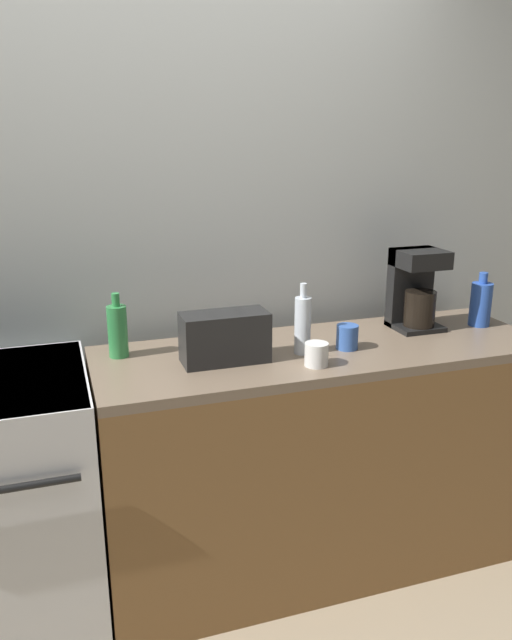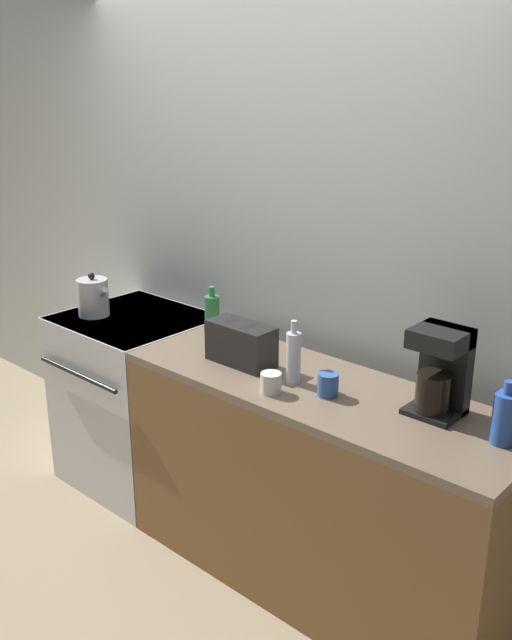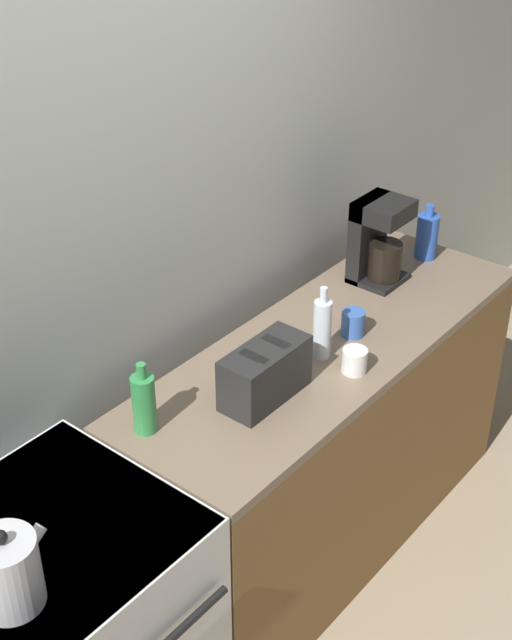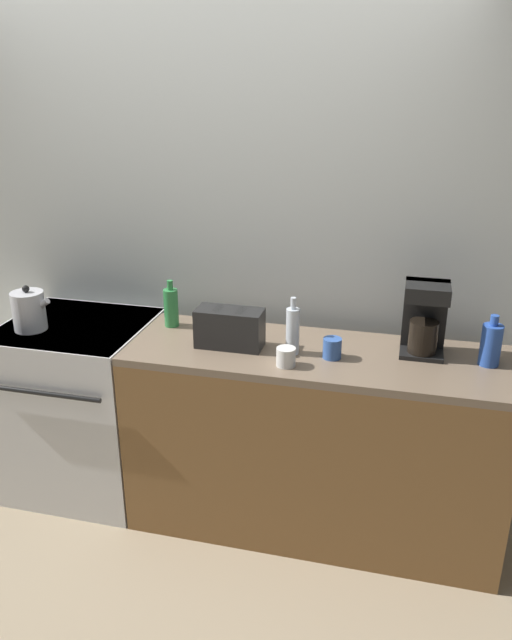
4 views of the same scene
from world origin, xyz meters
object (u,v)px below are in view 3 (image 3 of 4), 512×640
object	(u,v)px
coffee_maker	(377,239)
cup_blue	(353,323)
cup_white	(355,361)
bottle_green	(144,403)
toaster	(265,373)
bottle_blue	(427,236)
kettle	(8,572)
bottle_clear	(322,328)

from	to	relation	value
coffee_maker	cup_blue	bearing A→B (deg)	-157.62
coffee_maker	cup_white	distance (m)	0.65
bottle_green	cup_white	world-z (taller)	bottle_green
toaster	coffee_maker	size ratio (longest dim) A/B	0.93
bottle_blue	cup_white	size ratio (longest dim) A/B	2.73
kettle	bottle_clear	distance (m)	1.31
kettle	coffee_maker	xyz separation A→B (m)	(1.88, 0.19, 0.07)
toaster	cup_white	size ratio (longest dim) A/B	3.68
bottle_blue	bottle_green	world-z (taller)	bottle_green
toaster	cup_blue	bearing A→B (deg)	-1.50
kettle	bottle_clear	size ratio (longest dim) A/B	0.86
toaster	bottle_clear	world-z (taller)	bottle_clear
toaster	cup_white	world-z (taller)	toaster
coffee_maker	bottle_clear	world-z (taller)	coffee_maker
toaster	kettle	bearing A→B (deg)	-177.72
bottle_green	bottle_blue	bearing A→B (deg)	-3.46
bottle_blue	cup_white	world-z (taller)	bottle_blue
bottle_clear	cup_blue	xyz separation A→B (m)	(0.18, -0.01, -0.07)
bottle_green	cup_white	size ratio (longest dim) A/B	2.84
bottle_blue	coffee_maker	bearing A→B (deg)	167.49
toaster	coffee_maker	distance (m)	0.88
coffee_maker	bottle_green	world-z (taller)	coffee_maker
kettle	coffee_maker	bearing A→B (deg)	5.69
bottle_clear	bottle_green	size ratio (longest dim) A/B	1.12
bottle_clear	cup_white	xyz separation A→B (m)	(-0.00, -0.14, -0.07)
toaster	cup_blue	size ratio (longest dim) A/B	3.31
kettle	bottle_green	size ratio (longest dim) A/B	0.96
coffee_maker	bottle_green	distance (m)	1.22
coffee_maker	cup_white	size ratio (longest dim) A/B	3.97
cup_white	bottle_blue	bearing A→B (deg)	14.79
bottle_green	cup_white	xyz separation A→B (m)	(0.65, -0.32, -0.06)
kettle	cup_white	xyz separation A→B (m)	(1.31, -0.10, -0.06)
toaster	bottle_clear	distance (m)	0.30
bottle_green	cup_white	distance (m)	0.72
kettle	bottle_blue	xyz separation A→B (m)	(2.16, 0.12, -0.00)
kettle	bottle_clear	world-z (taller)	bottle_clear
cup_blue	bottle_green	bearing A→B (deg)	167.32
coffee_maker	bottle_clear	xyz separation A→B (m)	(-0.57, -0.15, -0.06)
bottle_blue	cup_blue	distance (m)	0.68
coffee_maker	bottle_blue	size ratio (longest dim) A/B	1.45
coffee_maker	bottle_clear	distance (m)	0.59
bottle_blue	cup_white	xyz separation A→B (m)	(-0.85, -0.23, -0.05)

